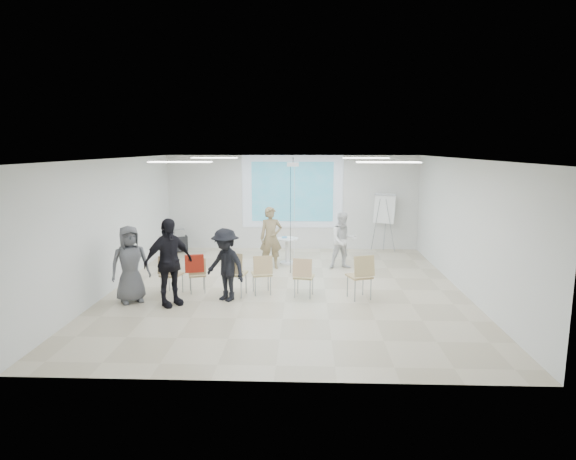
{
  "coord_description": "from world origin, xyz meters",
  "views": [
    {
      "loc": [
        0.44,
        -10.79,
        3.26
      ],
      "look_at": [
        0.0,
        0.8,
        1.25
      ],
      "focal_mm": 30.0,
      "sensor_mm": 36.0,
      "label": 1
    }
  ],
  "objects_px": {
    "chair_far_left": "(170,272)",
    "chair_right_inner": "(303,274)",
    "laptop": "(235,272)",
    "audience_mid": "(226,260)",
    "pedestal_table": "(287,249)",
    "audience_left": "(168,256)",
    "player_left": "(271,234)",
    "chair_center": "(262,271)",
    "flipchart_easel": "(384,209)",
    "av_cart": "(179,241)",
    "chair_left_mid": "(197,272)",
    "audience_outer": "(130,260)",
    "chair_left_inner": "(234,270)",
    "player_right": "(343,237)",
    "chair_right_far": "(361,273)"
  },
  "relations": [
    {
      "from": "chair_far_left",
      "to": "audience_mid",
      "type": "height_order",
      "value": "audience_mid"
    },
    {
      "from": "chair_center",
      "to": "chair_right_inner",
      "type": "height_order",
      "value": "chair_center"
    },
    {
      "from": "audience_left",
      "to": "audience_mid",
      "type": "relative_size",
      "value": 1.18
    },
    {
      "from": "audience_mid",
      "to": "flipchart_easel",
      "type": "relative_size",
      "value": 0.98
    },
    {
      "from": "chair_center",
      "to": "audience_outer",
      "type": "distance_m",
      "value": 2.83
    },
    {
      "from": "chair_left_mid",
      "to": "player_left",
      "type": "bearing_deg",
      "value": 40.14
    },
    {
      "from": "chair_right_far",
      "to": "audience_outer",
      "type": "xyz_separation_m",
      "value": [
        -4.89,
        -0.32,
        0.33
      ]
    },
    {
      "from": "pedestal_table",
      "to": "chair_left_inner",
      "type": "distance_m",
      "value": 3.24
    },
    {
      "from": "chair_right_far",
      "to": "audience_outer",
      "type": "distance_m",
      "value": 4.92
    },
    {
      "from": "pedestal_table",
      "to": "audience_left",
      "type": "xyz_separation_m",
      "value": [
        -2.3,
        -3.69,
        0.63
      ]
    },
    {
      "from": "chair_far_left",
      "to": "audience_left",
      "type": "height_order",
      "value": "audience_left"
    },
    {
      "from": "audience_left",
      "to": "audience_outer",
      "type": "distance_m",
      "value": 0.91
    },
    {
      "from": "laptop",
      "to": "flipchart_easel",
      "type": "distance_m",
      "value": 6.26
    },
    {
      "from": "chair_far_left",
      "to": "audience_outer",
      "type": "distance_m",
      "value": 0.93
    },
    {
      "from": "chair_left_inner",
      "to": "laptop",
      "type": "relative_size",
      "value": 2.73
    },
    {
      "from": "flipchart_easel",
      "to": "av_cart",
      "type": "height_order",
      "value": "flipchart_easel"
    },
    {
      "from": "chair_left_inner",
      "to": "audience_left",
      "type": "height_order",
      "value": "audience_left"
    },
    {
      "from": "chair_left_inner",
      "to": "av_cart",
      "type": "distance_m",
      "value": 5.15
    },
    {
      "from": "chair_center",
      "to": "audience_outer",
      "type": "bearing_deg",
      "value": 178.72
    },
    {
      "from": "chair_right_inner",
      "to": "flipchart_easel",
      "type": "relative_size",
      "value": 0.49
    },
    {
      "from": "flipchart_easel",
      "to": "pedestal_table",
      "type": "bearing_deg",
      "value": -124.33
    },
    {
      "from": "player_right",
      "to": "audience_outer",
      "type": "height_order",
      "value": "audience_outer"
    },
    {
      "from": "player_left",
      "to": "laptop",
      "type": "relative_size",
      "value": 5.17
    },
    {
      "from": "chair_far_left",
      "to": "chair_right_inner",
      "type": "bearing_deg",
      "value": 12.35
    },
    {
      "from": "laptop",
      "to": "audience_left",
      "type": "relative_size",
      "value": 0.17
    },
    {
      "from": "player_left",
      "to": "chair_center",
      "type": "height_order",
      "value": "player_left"
    },
    {
      "from": "audience_mid",
      "to": "chair_right_far",
      "type": "bearing_deg",
      "value": 37.88
    },
    {
      "from": "chair_right_inner",
      "to": "audience_mid",
      "type": "distance_m",
      "value": 1.71
    },
    {
      "from": "pedestal_table",
      "to": "player_right",
      "type": "relative_size",
      "value": 0.45
    },
    {
      "from": "player_right",
      "to": "chair_center",
      "type": "distance_m",
      "value": 3.16
    },
    {
      "from": "audience_left",
      "to": "audience_mid",
      "type": "xyz_separation_m",
      "value": [
        1.12,
        0.37,
        -0.16
      ]
    },
    {
      "from": "chair_right_far",
      "to": "chair_right_inner",
      "type": "bearing_deg",
      "value": 154.89
    },
    {
      "from": "pedestal_table",
      "to": "laptop",
      "type": "height_order",
      "value": "pedestal_table"
    },
    {
      "from": "chair_right_far",
      "to": "audience_mid",
      "type": "xyz_separation_m",
      "value": [
        -2.9,
        -0.15,
        0.3
      ]
    },
    {
      "from": "laptop",
      "to": "audience_mid",
      "type": "distance_m",
      "value": 0.53
    },
    {
      "from": "player_right",
      "to": "chair_right_inner",
      "type": "distance_m",
      "value": 2.84
    },
    {
      "from": "chair_left_mid",
      "to": "laptop",
      "type": "bearing_deg",
      "value": -25.19
    },
    {
      "from": "chair_far_left",
      "to": "chair_right_far",
      "type": "relative_size",
      "value": 0.9
    },
    {
      "from": "chair_right_far",
      "to": "flipchart_easel",
      "type": "relative_size",
      "value": 0.55
    },
    {
      "from": "pedestal_table",
      "to": "chair_left_mid",
      "type": "height_order",
      "value": "chair_left_mid"
    },
    {
      "from": "chair_far_left",
      "to": "chair_right_far",
      "type": "bearing_deg",
      "value": 11.15
    },
    {
      "from": "pedestal_table",
      "to": "audience_outer",
      "type": "xyz_separation_m",
      "value": [
        -3.18,
        -3.5,
        0.5
      ]
    },
    {
      "from": "chair_right_far",
      "to": "audience_left",
      "type": "height_order",
      "value": "audience_left"
    },
    {
      "from": "chair_left_inner",
      "to": "audience_mid",
      "type": "relative_size",
      "value": 0.56
    },
    {
      "from": "chair_right_inner",
      "to": "audience_outer",
      "type": "distance_m",
      "value": 3.7
    },
    {
      "from": "player_left",
      "to": "player_right",
      "type": "xyz_separation_m",
      "value": [
        1.95,
        0.08,
        -0.1
      ]
    },
    {
      "from": "chair_left_inner",
      "to": "av_cart",
      "type": "relative_size",
      "value": 1.42
    },
    {
      "from": "player_right",
      "to": "audience_left",
      "type": "bearing_deg",
      "value": -151.3
    },
    {
      "from": "player_right",
      "to": "audience_outer",
      "type": "xyz_separation_m",
      "value": [
        -4.71,
        -3.05,
        0.07
      ]
    },
    {
      "from": "player_left",
      "to": "chair_far_left",
      "type": "bearing_deg",
      "value": -143.59
    }
  ]
}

